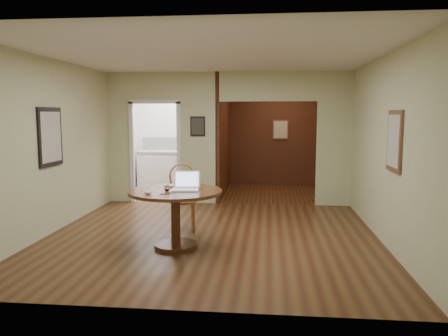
# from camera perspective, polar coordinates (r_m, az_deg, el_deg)

# --- Properties ---
(floor) EXTENTS (5.00, 5.00, 0.00)m
(floor) POSITION_cam_1_polar(r_m,az_deg,el_deg) (6.69, -1.68, -8.98)
(floor) COLOR #412012
(floor) RESTS_ON ground
(room_shell) EXTENTS (5.20, 7.50, 5.00)m
(room_shell) POSITION_cam_1_polar(r_m,az_deg,el_deg) (9.58, -2.07, 3.70)
(room_shell) COLOR white
(room_shell) RESTS_ON ground
(dining_table) EXTENTS (1.29, 1.29, 0.81)m
(dining_table) POSITION_cam_1_polar(r_m,az_deg,el_deg) (6.09, -6.35, -4.83)
(dining_table) COLOR #5C2D17
(dining_table) RESTS_ON ground
(chair) EXTENTS (0.55, 0.55, 1.06)m
(chair) POSITION_cam_1_polar(r_m,az_deg,el_deg) (6.99, -5.44, -3.33)
(chair) COLOR olive
(chair) RESTS_ON ground
(open_laptop) EXTENTS (0.38, 0.34, 0.25)m
(open_laptop) POSITION_cam_1_polar(r_m,az_deg,el_deg) (6.07, -4.98, -2.22)
(open_laptop) COLOR white
(open_laptop) RESTS_ON dining_table
(closed_laptop) EXTENTS (0.36, 0.24, 0.03)m
(closed_laptop) POSITION_cam_1_polar(r_m,az_deg,el_deg) (6.30, -6.32, -2.37)
(closed_laptop) COLOR silver
(closed_laptop) RESTS_ON dining_table
(mouse) EXTENTS (0.11, 0.07, 0.04)m
(mouse) POSITION_cam_1_polar(r_m,az_deg,el_deg) (5.79, -9.92, -3.19)
(mouse) COLOR white
(mouse) RESTS_ON dining_table
(wine_glass) EXTENTS (0.08, 0.08, 0.09)m
(wine_glass) POSITION_cam_1_polar(r_m,az_deg,el_deg) (5.99, -7.47, -2.58)
(wine_glass) COLOR white
(wine_glass) RESTS_ON dining_table
(pen) EXTENTS (0.14, 0.07, 0.01)m
(pen) POSITION_cam_1_polar(r_m,az_deg,el_deg) (5.77, -7.68, -3.36)
(pen) COLOR #0C1054
(pen) RESTS_ON dining_table
(kitchen_cabinet) EXTENTS (2.06, 0.60, 0.94)m
(kitchen_cabinet) POSITION_cam_1_polar(r_m,az_deg,el_deg) (10.89, -5.85, -0.23)
(kitchen_cabinet) COLOR white
(kitchen_cabinet) RESTS_ON ground
(grocery_bag) EXTENTS (0.29, 0.25, 0.29)m
(grocery_bag) POSITION_cam_1_polar(r_m,az_deg,el_deg) (10.75, -3.87, 2.97)
(grocery_bag) COLOR #CAB293
(grocery_bag) RESTS_ON kitchen_cabinet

